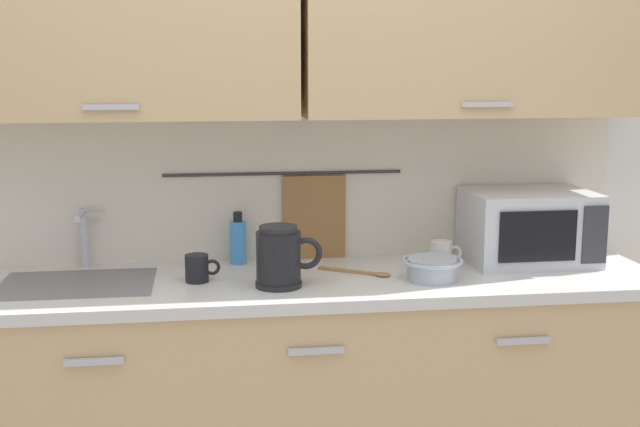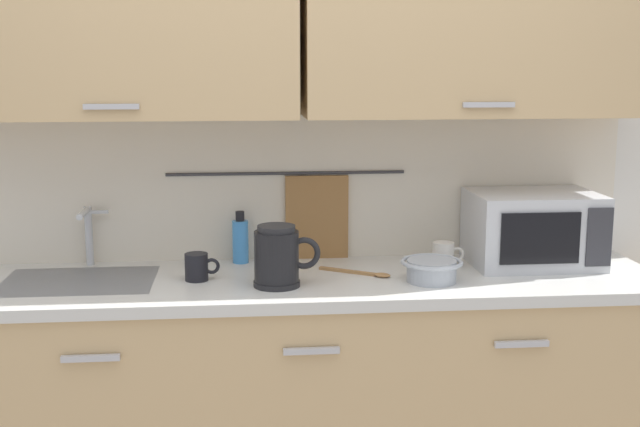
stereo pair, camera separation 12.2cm
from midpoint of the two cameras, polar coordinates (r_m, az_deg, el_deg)
name	(u,v)px [view 2 (the right image)]	position (r m, az deg, el deg)	size (l,w,h in m)	color
counter_unit	(302,396)	(3.03, -0.11, -12.58)	(2.53, 0.64, 0.90)	tan
back_wall_assembly	(298,95)	(3.02, -0.34, 8.23)	(3.70, 0.41, 2.50)	silver
sink_faucet	(88,228)	(3.10, -14.78, -1.00)	(0.09, 0.17, 0.22)	#B2B5BA
microwave	(533,228)	(3.15, 15.70, -1.02)	(0.46, 0.35, 0.27)	silver
electric_kettle	(278,257)	(2.74, -1.67, -3.03)	(0.23, 0.16, 0.21)	black
dish_soap_bottle	(240,240)	(3.07, -4.43, -1.87)	(0.06, 0.06, 0.20)	#3F8CD8
mug_near_sink	(197,267)	(2.85, -7.32, -3.72)	(0.12, 0.08, 0.09)	black
mixing_bowl	(432,269)	(2.85, 9.00, -3.83)	(0.21, 0.21, 0.08)	#A5ADB7
mug_by_kettle	(444,255)	(3.04, 9.76, -2.87)	(0.12, 0.08, 0.09)	silver
wooden_spoon	(363,273)	(2.92, 4.23, -4.16)	(0.25, 0.17, 0.01)	#9E7042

